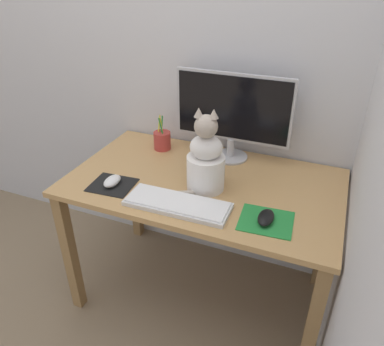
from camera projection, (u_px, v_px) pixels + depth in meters
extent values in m
plane|color=#847056|center=(202.00, 292.00, 2.02)|extent=(12.00, 12.00, 0.00)
cube|color=silver|center=(235.00, 37.00, 1.69)|extent=(7.00, 0.04, 2.50)
cube|color=tan|center=(204.00, 183.00, 1.67)|extent=(1.20, 0.70, 0.02)
cube|color=olive|center=(70.00, 254.00, 1.78)|extent=(0.05, 0.05, 0.68)
cube|color=olive|center=(311.00, 331.00, 1.41)|extent=(0.05, 0.05, 0.68)
cube|color=olive|center=(135.00, 189.00, 2.28)|extent=(0.05, 0.05, 0.68)
cube|color=olive|center=(326.00, 234.00, 1.91)|extent=(0.05, 0.05, 0.68)
cylinder|color=#B2B2B7|center=(230.00, 156.00, 1.85)|extent=(0.17, 0.17, 0.01)
cylinder|color=#B2B2B7|center=(231.00, 147.00, 1.82)|extent=(0.04, 0.04, 0.09)
cube|color=#B2B2B7|center=(233.00, 107.00, 1.72)|extent=(0.55, 0.02, 0.32)
cube|color=black|center=(232.00, 108.00, 1.71)|extent=(0.53, 0.00, 0.30)
cube|color=silver|center=(178.00, 204.00, 1.49)|extent=(0.42, 0.16, 0.02)
cube|color=white|center=(178.00, 202.00, 1.48)|extent=(0.41, 0.14, 0.01)
cube|color=black|center=(112.00, 185.00, 1.62)|extent=(0.20, 0.18, 0.00)
cube|color=#238438|center=(266.00, 221.00, 1.40)|extent=(0.21, 0.19, 0.00)
ellipsoid|color=white|center=(112.00, 181.00, 1.61)|extent=(0.06, 0.10, 0.04)
ellipsoid|color=black|center=(266.00, 217.00, 1.39)|extent=(0.06, 0.11, 0.03)
cylinder|color=white|center=(206.00, 173.00, 1.57)|extent=(0.18, 0.18, 0.15)
ellipsoid|color=white|center=(206.00, 147.00, 1.51)|extent=(0.15, 0.13, 0.10)
sphere|color=#B2A393|center=(206.00, 126.00, 1.45)|extent=(0.11, 0.11, 0.09)
cone|color=#B2A393|center=(199.00, 112.00, 1.43)|extent=(0.04, 0.04, 0.04)
cone|color=#B2A393|center=(214.00, 114.00, 1.42)|extent=(0.04, 0.04, 0.04)
cylinder|color=#B2A393|center=(192.00, 193.00, 1.56)|extent=(0.19, 0.12, 0.02)
cylinder|color=#B23833|center=(162.00, 141.00, 1.91)|extent=(0.09, 0.09, 0.09)
cylinder|color=yellow|center=(159.00, 129.00, 1.89)|extent=(0.01, 0.03, 0.14)
cylinder|color=green|center=(162.00, 129.00, 1.89)|extent=(0.02, 0.01, 0.14)
cylinder|color=green|center=(162.00, 131.00, 1.87)|extent=(0.03, 0.02, 0.14)
cylinder|color=yellow|center=(162.00, 130.00, 1.88)|extent=(0.02, 0.02, 0.14)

